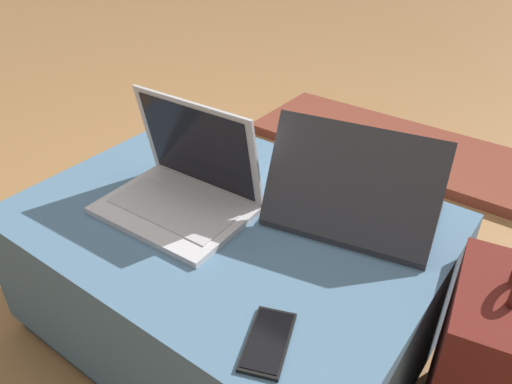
{
  "coord_description": "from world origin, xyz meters",
  "views": [
    {
      "loc": [
        0.63,
        -0.74,
        1.1
      ],
      "look_at": [
        0.07,
        0.02,
        0.47
      ],
      "focal_mm": 35.0,
      "sensor_mm": 36.0,
      "label": 1
    }
  ],
  "objects": [
    {
      "name": "laptop_far",
      "position": [
        0.25,
        0.15,
        0.44
      ],
      "size": [
        0.42,
        0.33,
        0.25
      ],
      "rotation": [
        0.0,
        0.0,
        3.34
      ],
      "color": "#333338",
      "rests_on": "ottoman"
    },
    {
      "name": "fireplace_hearth",
      "position": [
        0.0,
        1.26,
        0.02
      ],
      "size": [
        1.4,
        0.5,
        0.04
      ],
      "color": "brown",
      "rests_on": "ground_plane"
    },
    {
      "name": "ottoman",
      "position": [
        0.0,
        0.0,
        0.2
      ],
      "size": [
        0.99,
        0.74,
        0.39
      ],
      "color": "#2A3D4E",
      "rests_on": "ground_plane"
    },
    {
      "name": "backpack",
      "position": [
        0.63,
        0.06,
        0.22
      ],
      "size": [
        0.27,
        0.31,
        0.51
      ],
      "rotation": [
        0.0,
        0.0,
        1.75
      ],
      "color": "#5B1E19",
      "rests_on": "ground_plane"
    },
    {
      "name": "cell_phone",
      "position": [
        0.3,
        -0.26,
        0.4
      ],
      "size": [
        0.12,
        0.16,
        0.01
      ],
      "rotation": [
        0.0,
        0.0,
        3.5
      ],
      "color": "black",
      "rests_on": "ottoman"
    },
    {
      "name": "ground_plane",
      "position": [
        0.0,
        0.0,
        0.0
      ],
      "size": [
        14.0,
        14.0,
        0.0
      ],
      "primitive_type": "plane",
      "color": "#9E7042"
    },
    {
      "name": "laptop_near",
      "position": [
        -0.11,
        -0.04,
        0.45
      ],
      "size": [
        0.36,
        0.26,
        0.26
      ],
      "rotation": [
        0.0,
        0.0,
        0.03
      ],
      "color": "silver",
      "rests_on": "ottoman"
    }
  ]
}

